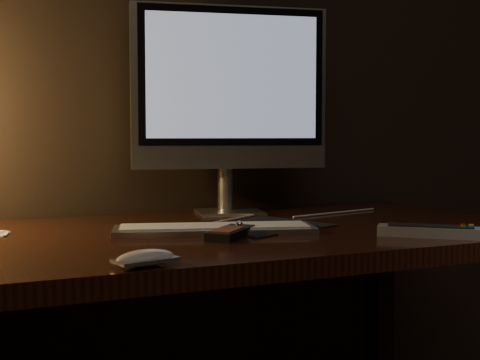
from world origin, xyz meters
name	(u,v)px	position (x,y,z in m)	size (l,w,h in m)	color
desk	(180,283)	(0.00, 1.93, 0.62)	(1.60, 0.75, 0.75)	black
monitor	(230,92)	(0.21, 2.12, 1.08)	(0.52, 0.18, 0.55)	silver
keyboard	(215,229)	(0.05, 1.82, 0.76)	(0.44, 0.12, 0.02)	silver
mousepad	(264,226)	(0.18, 1.85, 0.75)	(0.27, 0.22, 0.00)	black
mouse	(146,261)	(-0.20, 1.52, 0.76)	(0.10, 0.05, 0.02)	white
media_remote	(230,232)	(0.05, 1.74, 0.76)	(0.15, 0.15, 0.03)	black
tv_remote	(430,231)	(0.43, 1.58, 0.76)	(0.20, 0.18, 0.03)	gray
cable	(286,217)	(0.31, 1.98, 0.75)	(0.01, 0.01, 0.63)	white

